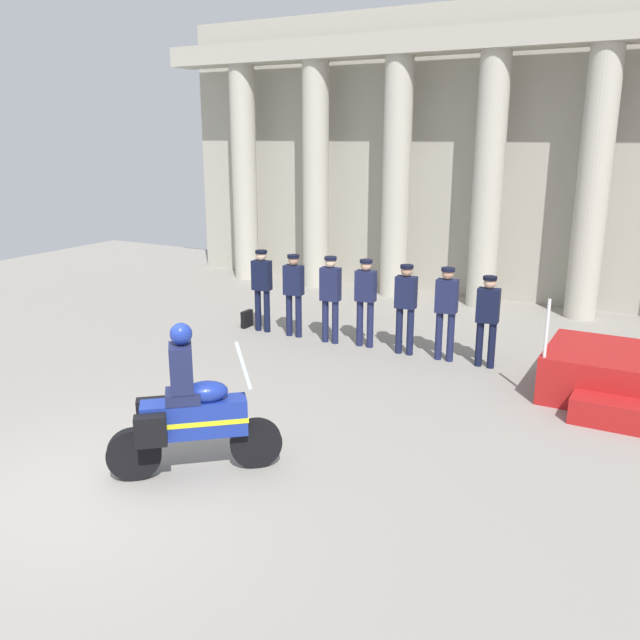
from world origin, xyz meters
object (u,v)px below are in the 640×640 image
(officer_in_row_4, at_px, (406,302))
(officer_in_row_6, at_px, (488,314))
(briefcase_on_ground, at_px, (247,319))
(officer_in_row_5, at_px, (446,306))
(officer_in_row_0, at_px, (262,284))
(motorcycle_with_rider, at_px, (188,413))
(officer_in_row_2, at_px, (330,293))
(reviewing_stand, at_px, (630,379))
(officer_in_row_3, at_px, (365,296))
(officer_in_row_1, at_px, (294,289))

(officer_in_row_4, bearing_deg, officer_in_row_6, 175.25)
(briefcase_on_ground, bearing_deg, officer_in_row_4, -1.06)
(officer_in_row_5, bearing_deg, officer_in_row_0, -4.68)
(officer_in_row_0, distance_m, motorcycle_with_rider, 6.11)
(officer_in_row_2, bearing_deg, officer_in_row_5, 176.22)
(officer_in_row_5, bearing_deg, officer_in_row_6, 174.89)
(officer_in_row_0, relative_size, motorcycle_with_rider, 0.90)
(reviewing_stand, distance_m, officer_in_row_0, 7.10)
(reviewing_stand, relative_size, officer_in_row_3, 1.46)
(officer_in_row_0, height_order, officer_in_row_4, officer_in_row_0)
(officer_in_row_0, relative_size, officer_in_row_2, 0.99)
(officer_in_row_2, bearing_deg, motorcycle_with_rider, 95.31)
(officer_in_row_6, bearing_deg, briefcase_on_ground, -5.73)
(officer_in_row_1, height_order, officer_in_row_4, officer_in_row_4)
(reviewing_stand, relative_size, officer_in_row_4, 1.47)
(officer_in_row_4, distance_m, briefcase_on_ground, 3.71)
(motorcycle_with_rider, bearing_deg, officer_in_row_5, 36.07)
(officer_in_row_5, distance_m, briefcase_on_ground, 4.47)
(officer_in_row_3, xyz_separation_m, officer_in_row_5, (1.61, -0.05, 0.00))
(officer_in_row_1, bearing_deg, officer_in_row_6, 175.33)
(officer_in_row_5, xyz_separation_m, motorcycle_with_rider, (-1.31, -5.54, -0.22))
(officer_in_row_1, xyz_separation_m, officer_in_row_2, (0.85, -0.02, 0.02))
(reviewing_stand, height_order, officer_in_row_4, officer_in_row_4)
(officer_in_row_0, relative_size, officer_in_row_5, 1.00)
(officer_in_row_4, height_order, officer_in_row_6, officer_in_row_4)
(officer_in_row_2, relative_size, officer_in_row_3, 1.01)
(officer_in_row_1, distance_m, officer_in_row_5, 3.16)
(officer_in_row_6, bearing_deg, reviewing_stand, 162.58)
(reviewing_stand, bearing_deg, briefcase_on_ground, 175.60)
(officer_in_row_1, xyz_separation_m, officer_in_row_6, (3.91, 0.03, -0.03))
(officer_in_row_5, bearing_deg, briefcase_on_ground, -5.84)
(officer_in_row_6, bearing_deg, officer_in_row_2, -4.10)
(officer_in_row_6, height_order, motorcycle_with_rider, motorcycle_with_rider)
(officer_in_row_4, bearing_deg, reviewing_stand, 167.45)
(officer_in_row_1, bearing_deg, officer_in_row_0, -5.15)
(officer_in_row_3, bearing_deg, officer_in_row_2, 3.08)
(officer_in_row_6, relative_size, briefcase_on_ground, 4.54)
(officer_in_row_1, distance_m, motorcycle_with_rider, 5.82)
(reviewing_stand, relative_size, officer_in_row_1, 1.48)
(officer_in_row_3, height_order, officer_in_row_4, officer_in_row_3)
(officer_in_row_1, relative_size, officer_in_row_2, 0.98)
(officer_in_row_0, height_order, officer_in_row_1, officer_in_row_0)
(officer_in_row_0, height_order, officer_in_row_6, officer_in_row_0)
(reviewing_stand, relative_size, officer_in_row_6, 1.52)
(reviewing_stand, relative_size, briefcase_on_ground, 6.91)
(officer_in_row_1, xyz_separation_m, briefcase_on_ground, (-1.22, 0.09, -0.81))
(officer_in_row_1, bearing_deg, briefcase_on_ground, -9.10)
(officer_in_row_6, distance_m, briefcase_on_ground, 5.20)
(officer_in_row_0, relative_size, briefcase_on_ground, 4.74)
(officer_in_row_2, relative_size, briefcase_on_ground, 4.77)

